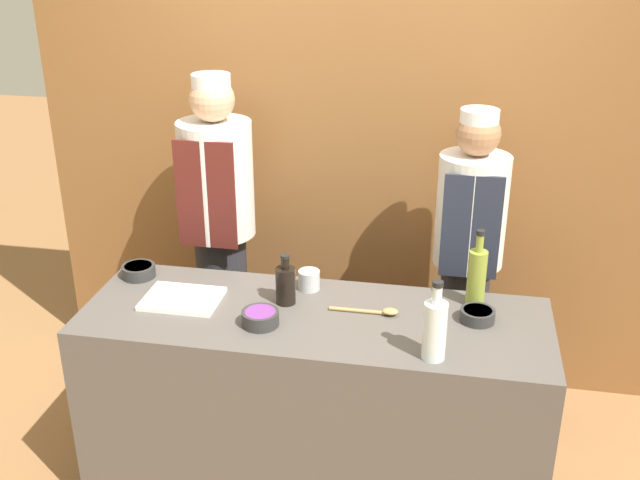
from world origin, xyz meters
The scene contains 13 objects.
cabinet_wall centered at (0.00, 1.09, 1.20)m, with size 3.32×0.18×2.40m.
counter centered at (0.00, 0.00, 0.44)m, with size 1.94×0.67×0.89m.
sauce_bowl_white centered at (0.66, 0.08, 0.92)m, with size 0.14×0.14×0.05m.
sauce_bowl_brown centered at (-0.85, 0.20, 0.92)m, with size 0.15×0.15×0.06m.
sauce_bowl_purple centered at (-0.20, -0.12, 0.92)m, with size 0.15×0.15×0.06m.
cutting_board centered at (-0.58, 0.02, 0.90)m, with size 0.32×0.24×0.02m.
bottle_soy centered at (-0.14, 0.08, 0.97)m, with size 0.08×0.08×0.22m.
bottle_clear centered at (0.50, -0.23, 1.01)m, with size 0.09×0.09×0.32m.
bottle_oil centered at (0.65, 0.22, 1.02)m, with size 0.08×0.08×0.34m.
cup_steel centered at (-0.07, 0.22, 0.93)m, with size 0.09×0.09×0.09m.
wooden_spoon centered at (0.25, 0.05, 0.90)m, with size 0.29×0.05×0.03m.
chef_left centered at (-0.62, 0.67, 0.94)m, with size 0.36×0.36×1.72m.
chef_right centered at (0.62, 0.67, 0.88)m, with size 0.33×0.33×1.62m.
Camera 1 is at (0.53, -2.65, 2.41)m, focal length 42.00 mm.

